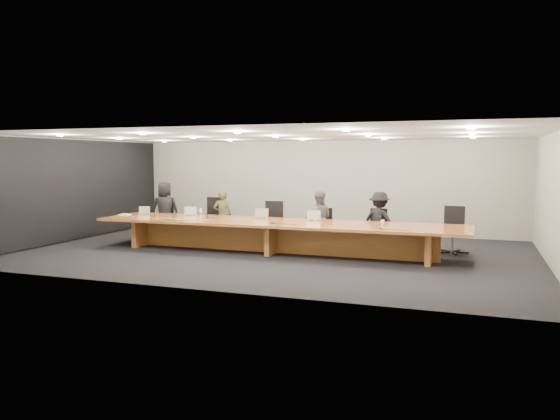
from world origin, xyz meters
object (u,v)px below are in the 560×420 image
object	(u,v)px
person_b	(223,216)
laptop_b	(190,211)
conference_table	(276,231)
amber_mug	(207,217)
laptop_c	(260,214)
av_box	(136,217)
mic_right	(380,228)
chair_mid_left	(272,222)
chair_left	(212,218)
paper_cup_near	(316,220)
laptop_a	(144,210)
mic_left	(167,219)
chair_far_right	(453,230)
paper_cup_far	(383,222)
laptop_d	(314,216)
chair_mid_right	(321,227)
person_d	(379,221)
chair_far_left	(164,220)
chair_right	(376,229)
person_a	(165,210)
mic_center	(273,223)
person_c	(318,219)
water_bottle	(201,214)

from	to	relation	value
person_b	laptop_b	xyz separation A→B (m)	(-0.54, -0.83, 0.18)
conference_table	amber_mug	bearing A→B (deg)	179.27
conference_table	laptop_c	size ratio (longest dim) A/B	26.25
av_box	mic_right	distance (m)	6.25
chair_mid_left	amber_mug	xyz separation A→B (m)	(-1.33, -1.14, 0.22)
chair_left	paper_cup_near	world-z (taller)	chair_left
laptop_a	mic_left	distance (m)	1.48
conference_table	chair_far_right	distance (m)	4.22
laptop_c	paper_cup_far	distance (m)	3.07
chair_left	amber_mug	size ratio (longest dim) A/B	13.57
laptop_b	laptop_d	size ratio (longest dim) A/B	0.95
chair_mid_left	amber_mug	bearing A→B (deg)	-146.74
chair_mid_left	chair_mid_right	size ratio (longest dim) A/B	1.15
laptop_c	laptop_d	world-z (taller)	laptop_c
conference_table	chair_left	xyz separation A→B (m)	(-2.39, 1.33, 0.08)
person_b	laptop_d	distance (m)	3.00
amber_mug	person_d	bearing A→B (deg)	15.51
paper_cup_near	amber_mug	bearing A→B (deg)	-173.65
chair_mid_right	chair_far_right	bearing A→B (deg)	10.90
mic_right	laptop_a	bearing A→B (deg)	172.31
paper_cup_near	laptop_a	bearing A→B (deg)	-179.59
chair_far_right	person_b	size ratio (longest dim) A/B	0.82
chair_far_left	chair_mid_left	distance (m)	3.34
chair_left	chair_right	xyz separation A→B (m)	(4.58, -0.01, -0.09)
chair_right	person_a	world-z (taller)	person_a
laptop_d	paper_cup_far	size ratio (longest dim) A/B	3.21
chair_right	mic_center	xyz separation A→B (m)	(-2.11, -1.74, 0.25)
laptop_a	mic_right	bearing A→B (deg)	-32.29
person_c	paper_cup_near	bearing A→B (deg)	88.14
chair_mid_left	chair_far_right	world-z (taller)	chair_mid_left
chair_far_left	mic_left	bearing A→B (deg)	-66.25
person_a	laptop_a	distance (m)	0.88
amber_mug	mic_center	world-z (taller)	amber_mug
laptop_a	paper_cup_far	distance (m)	6.41
person_a	chair_mid_left	bearing A→B (deg)	160.46
chair_right	laptop_a	xyz separation A→B (m)	(-6.09, -1.02, 0.35)
conference_table	person_d	bearing A→B (deg)	27.12
mic_left	amber_mug	bearing A→B (deg)	34.06
laptop_b	mic_center	distance (m)	2.77
chair_left	chair_far_right	world-z (taller)	chair_left
laptop_d	paper_cup_far	xyz separation A→B (m)	(1.66, -0.10, -0.08)
mic_right	amber_mug	bearing A→B (deg)	172.26
chair_far_left	water_bottle	distance (m)	2.23
chair_right	amber_mug	xyz separation A→B (m)	(-4.04, -1.29, 0.28)
chair_mid_right	paper_cup_near	distance (m)	1.02
laptop_d	av_box	size ratio (longest dim) A/B	1.70
chair_left	paper_cup_near	bearing A→B (deg)	-17.86
chair_left	chair_mid_right	bearing A→B (deg)	-1.56
laptop_d	amber_mug	size ratio (longest dim) A/B	3.72
person_d	mic_right	size ratio (longest dim) A/B	13.17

